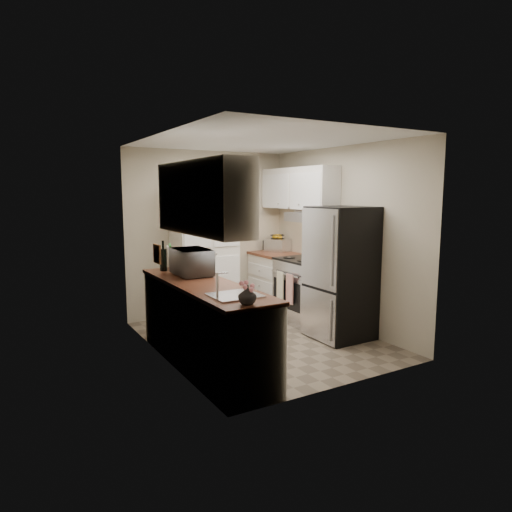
{
  "coord_description": "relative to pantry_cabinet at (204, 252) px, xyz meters",
  "views": [
    {
      "loc": [
        -2.92,
        -4.84,
        1.89
      ],
      "look_at": [
        0.0,
        0.15,
        1.07
      ],
      "focal_mm": 32.0,
      "sensor_mm": 36.0,
      "label": 1
    }
  ],
  "objects": [
    {
      "name": "ground",
      "position": [
        0.2,
        -1.32,
        -1.0
      ],
      "size": [
        3.2,
        3.2,
        0.0
      ],
      "primitive_type": "plane",
      "color": "#7A6B56",
      "rests_on": "ground"
    },
    {
      "name": "room_shell",
      "position": [
        0.18,
        -1.32,
        0.63
      ],
      "size": [
        2.64,
        3.24,
        2.52
      ],
      "color": "#C0B89B",
      "rests_on": "ground"
    },
    {
      "name": "pantry_cabinet",
      "position": [
        0.0,
        0.0,
        0.0
      ],
      "size": [
        0.9,
        0.55,
        2.0
      ],
      "primitive_type": "cube",
      "color": "silver",
      "rests_on": "ground"
    },
    {
      "name": "base_cabinet_left",
      "position": [
        -0.79,
        -1.75,
        -0.56
      ],
      "size": [
        0.6,
        2.3,
        0.88
      ],
      "primitive_type": "cube",
      "color": "silver",
      "rests_on": "ground"
    },
    {
      "name": "countertop_left",
      "position": [
        -0.79,
        -1.75,
        -0.1
      ],
      "size": [
        0.63,
        2.33,
        0.04
      ],
      "primitive_type": "cube",
      "color": "brown",
      "rests_on": "base_cabinet_left"
    },
    {
      "name": "base_cabinet_right",
      "position": [
        1.19,
        -0.12,
        -0.56
      ],
      "size": [
        0.6,
        0.8,
        0.88
      ],
      "primitive_type": "cube",
      "color": "silver",
      "rests_on": "ground"
    },
    {
      "name": "countertop_right",
      "position": [
        1.19,
        -0.12,
        -0.1
      ],
      "size": [
        0.63,
        0.83,
        0.04
      ],
      "primitive_type": "cube",
      "color": "brown",
      "rests_on": "base_cabinet_right"
    },
    {
      "name": "electric_range",
      "position": [
        1.17,
        -0.93,
        -0.52
      ],
      "size": [
        0.71,
        0.78,
        1.13
      ],
      "color": "#B7B7BC",
      "rests_on": "ground"
    },
    {
      "name": "refrigerator",
      "position": [
        1.14,
        -1.73,
        -0.15
      ],
      "size": [
        0.7,
        0.72,
        1.7
      ],
      "primitive_type": "cube",
      "color": "#B7B7BC",
      "rests_on": "ground"
    },
    {
      "name": "microwave",
      "position": [
        -0.71,
        -1.25,
        0.07
      ],
      "size": [
        0.39,
        0.56,
        0.31
      ],
      "primitive_type": "imported",
      "rotation": [
        0.0,
        0.0,
        1.54
      ],
      "color": "#B1B1B5",
      "rests_on": "countertop_left"
    },
    {
      "name": "wine_bottle",
      "position": [
        -0.91,
        -0.81,
        0.09
      ],
      "size": [
        0.09,
        0.09,
        0.34
      ],
      "primitive_type": "cylinder",
      "color": "black",
      "rests_on": "countertop_left"
    },
    {
      "name": "flower_vase",
      "position": [
        -0.84,
        -2.8,
        0.0
      ],
      "size": [
        0.16,
        0.16,
        0.17
      ],
      "primitive_type": "imported",
      "rotation": [
        0.0,
        0.0,
        0.01
      ],
      "color": "white",
      "rests_on": "countertop_left"
    },
    {
      "name": "cutting_board",
      "position": [
        -0.77,
        -0.74,
        0.08
      ],
      "size": [
        0.1,
        0.25,
        0.31
      ],
      "primitive_type": "cube",
      "rotation": [
        0.0,
        0.0,
        -0.31
      ],
      "color": "green",
      "rests_on": "countertop_left"
    },
    {
      "name": "toaster_oven",
      "position": [
        1.29,
        -0.01,
        0.02
      ],
      "size": [
        0.41,
        0.45,
        0.21
      ],
      "primitive_type": "cube",
      "rotation": [
        0.0,
        0.0,
        0.42
      ],
      "color": "silver",
      "rests_on": "countertop_right"
    },
    {
      "name": "fruit_basket",
      "position": [
        1.3,
        0.02,
        0.18
      ],
      "size": [
        0.27,
        0.27,
        0.1
      ],
      "primitive_type": null,
      "rotation": [
        0.0,
        0.0,
        -0.2
      ],
      "color": "#EBA511",
      "rests_on": "toaster_oven"
    },
    {
      "name": "kitchen_mat",
      "position": [
        0.28,
        -0.8,
        -0.99
      ],
      "size": [
        0.55,
        0.83,
        0.01
      ],
      "primitive_type": "cube",
      "rotation": [
        0.0,
        0.0,
        -0.07
      ],
      "color": "tan",
      "rests_on": "ground"
    }
  ]
}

